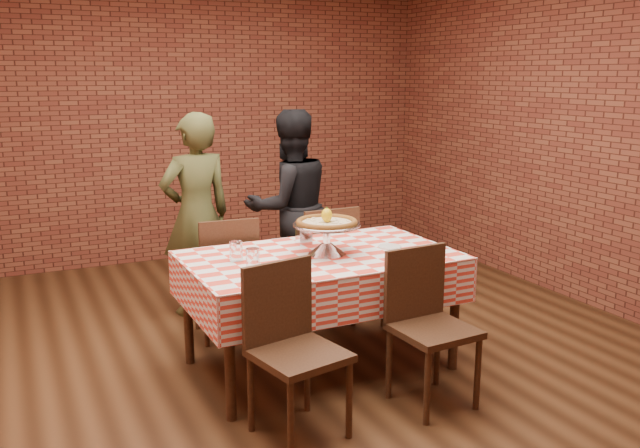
% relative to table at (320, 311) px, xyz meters
% --- Properties ---
extents(ground, '(6.00, 6.00, 0.00)m').
position_rel_table_xyz_m(ground, '(-0.22, 0.05, -0.38)').
color(ground, black).
rests_on(ground, ground).
extents(back_wall, '(5.50, 0.00, 5.50)m').
position_rel_table_xyz_m(back_wall, '(-0.22, 3.05, 1.08)').
color(back_wall, maroon).
rests_on(back_wall, ground).
extents(table, '(1.69, 1.03, 0.75)m').
position_rel_table_xyz_m(table, '(0.00, 0.00, 0.00)').
color(table, '#402817').
rests_on(table, ground).
extents(tablecloth, '(1.73, 1.07, 0.29)m').
position_rel_table_xyz_m(tablecloth, '(0.00, 0.00, 0.24)').
color(tablecloth, '#E8412F').
rests_on(tablecloth, table).
extents(pizza_stand, '(0.54, 0.54, 0.19)m').
position_rel_table_xyz_m(pizza_stand, '(0.04, -0.01, 0.48)').
color(pizza_stand, silver).
rests_on(pizza_stand, tablecloth).
extents(pizza, '(0.48, 0.48, 0.03)m').
position_rel_table_xyz_m(pizza, '(0.04, -0.01, 0.58)').
color(pizza, beige).
rests_on(pizza, pizza_stand).
extents(lemon, '(0.08, 0.08, 0.09)m').
position_rel_table_xyz_m(lemon, '(0.04, -0.01, 0.63)').
color(lemon, yellow).
rests_on(lemon, pizza).
extents(water_glass_left, '(0.08, 0.08, 0.13)m').
position_rel_table_xyz_m(water_glass_left, '(-0.50, -0.13, 0.45)').
color(water_glass_left, white).
rests_on(water_glass_left, tablecloth).
extents(water_glass_right, '(0.08, 0.08, 0.13)m').
position_rel_table_xyz_m(water_glass_right, '(-0.53, 0.07, 0.45)').
color(water_glass_right, white).
rests_on(water_glass_right, tablecloth).
extents(side_plate, '(0.15, 0.15, 0.01)m').
position_rel_table_xyz_m(side_plate, '(0.49, -0.04, 0.39)').
color(side_plate, white).
rests_on(side_plate, tablecloth).
extents(sweetener_packet_a, '(0.05, 0.04, 0.00)m').
position_rel_table_xyz_m(sweetener_packet_a, '(0.54, -0.15, 0.39)').
color(sweetener_packet_a, white).
rests_on(sweetener_packet_a, tablecloth).
extents(sweetener_packet_b, '(0.06, 0.04, 0.00)m').
position_rel_table_xyz_m(sweetener_packet_b, '(0.62, -0.17, 0.39)').
color(sweetener_packet_b, white).
rests_on(sweetener_packet_b, tablecloth).
extents(condiment_caddy, '(0.10, 0.08, 0.13)m').
position_rel_table_xyz_m(condiment_caddy, '(0.01, 0.28, 0.45)').
color(condiment_caddy, silver).
rests_on(condiment_caddy, tablecloth).
extents(chair_near_left, '(0.51, 0.51, 0.91)m').
position_rel_table_xyz_m(chair_near_left, '(-0.47, -0.74, 0.08)').
color(chair_near_left, '#402817').
rests_on(chair_near_left, ground).
extents(chair_near_right, '(0.45, 0.45, 0.90)m').
position_rel_table_xyz_m(chair_near_right, '(0.37, -0.75, 0.07)').
color(chair_near_right, '#402817').
rests_on(chair_near_right, ground).
extents(chair_far_left, '(0.45, 0.45, 0.90)m').
position_rel_table_xyz_m(chair_far_left, '(-0.39, 0.79, 0.07)').
color(chair_far_left, '#402817').
rests_on(chair_far_left, ground).
extents(chair_far_right, '(0.46, 0.46, 0.92)m').
position_rel_table_xyz_m(chair_far_right, '(0.34, 0.73, 0.09)').
color(chair_far_right, '#402817').
rests_on(chair_far_right, ground).
extents(diner_olive, '(0.63, 0.46, 1.60)m').
position_rel_table_xyz_m(diner_olive, '(-0.44, 1.35, 0.42)').
color(diner_olive, '#414322').
rests_on(diner_olive, ground).
extents(diner_black, '(0.81, 0.64, 1.60)m').
position_rel_table_xyz_m(diner_black, '(0.34, 1.31, 0.43)').
color(diner_black, black).
rests_on(diner_black, ground).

